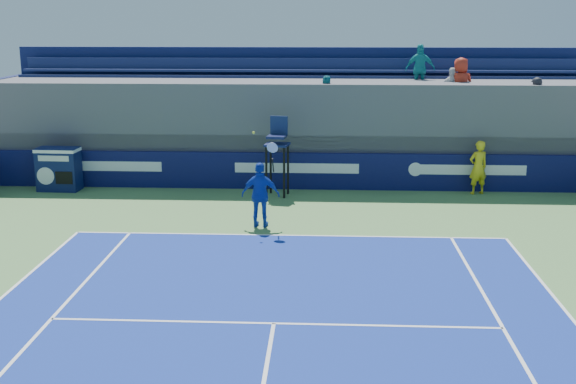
{
  "coord_description": "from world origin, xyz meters",
  "views": [
    {
      "loc": [
        0.87,
        -5.74,
        5.41
      ],
      "look_at": [
        0.0,
        11.5,
        1.25
      ],
      "focal_mm": 45.0,
      "sensor_mm": 36.0,
      "label": 1
    }
  ],
  "objects_px": {
    "ball_person": "(478,167)",
    "umpire_chair": "(277,148)",
    "tennis_player": "(261,195)",
    "match_clock": "(59,168)"
  },
  "relations": [
    {
      "from": "match_clock",
      "to": "tennis_player",
      "type": "bearing_deg",
      "value": -29.38
    },
    {
      "from": "umpire_chair",
      "to": "tennis_player",
      "type": "bearing_deg",
      "value": -93.5
    },
    {
      "from": "match_clock",
      "to": "umpire_chair",
      "type": "bearing_deg",
      "value": -2.71
    },
    {
      "from": "match_clock",
      "to": "tennis_player",
      "type": "height_order",
      "value": "tennis_player"
    },
    {
      "from": "umpire_chair",
      "to": "tennis_player",
      "type": "xyz_separation_m",
      "value": [
        -0.22,
        -3.52,
        -0.64
      ]
    },
    {
      "from": "ball_person",
      "to": "umpire_chair",
      "type": "height_order",
      "value": "umpire_chair"
    },
    {
      "from": "ball_person",
      "to": "match_clock",
      "type": "bearing_deg",
      "value": -18.34
    },
    {
      "from": "tennis_player",
      "to": "match_clock",
      "type": "bearing_deg",
      "value": 150.62
    },
    {
      "from": "match_clock",
      "to": "umpire_chair",
      "type": "height_order",
      "value": "umpire_chair"
    },
    {
      "from": "ball_person",
      "to": "tennis_player",
      "type": "distance_m",
      "value": 7.65
    }
  ]
}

